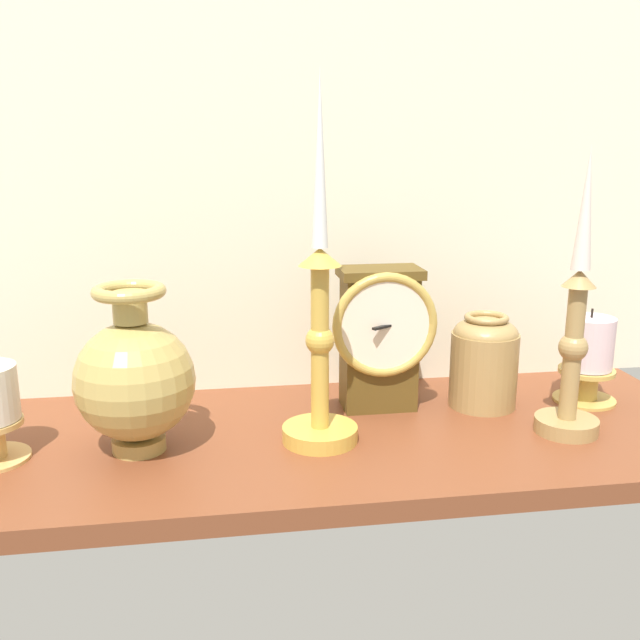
# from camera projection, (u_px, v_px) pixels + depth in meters

# --- Properties ---
(ground_plane) EXTENTS (1.00, 0.36, 0.02)m
(ground_plane) POSITION_uv_depth(u_px,v_px,m) (317.00, 441.00, 0.86)
(ground_plane) COLOR brown
(back_wall) EXTENTS (1.20, 0.02, 0.65)m
(back_wall) POSITION_uv_depth(u_px,v_px,m) (296.00, 154.00, 0.95)
(back_wall) COLOR silver
(back_wall) RESTS_ON ground_plane
(mantel_clock) EXTENTS (0.13, 0.08, 0.19)m
(mantel_clock) POSITION_uv_depth(u_px,v_px,m) (380.00, 335.00, 0.91)
(mantel_clock) COLOR brown
(mantel_clock) RESTS_ON ground_plane
(candlestick_tall_left) EXTENTS (0.08, 0.08, 0.34)m
(candlestick_tall_left) POSITION_uv_depth(u_px,v_px,m) (574.00, 339.00, 0.83)
(candlestick_tall_left) COLOR #A4834D
(candlestick_tall_left) RESTS_ON ground_plane
(candlestick_tall_center) EXTENTS (0.09, 0.09, 0.42)m
(candlestick_tall_center) POSITION_uv_depth(u_px,v_px,m) (321.00, 340.00, 0.80)
(candlestick_tall_center) COLOR gold
(candlestick_tall_center) RESTS_ON ground_plane
(brass_vase_bulbous) EXTENTS (0.13, 0.13, 0.19)m
(brass_vase_bulbous) POSITION_uv_depth(u_px,v_px,m) (135.00, 378.00, 0.79)
(brass_vase_bulbous) COLOR tan
(brass_vase_bulbous) RESTS_ON ground_plane
(brass_vase_jar) EXTENTS (0.09, 0.09, 0.12)m
(brass_vase_jar) POSITION_uv_depth(u_px,v_px,m) (484.00, 359.00, 0.93)
(brass_vase_jar) COLOR #A2824C
(brass_vase_jar) RESTS_ON ground_plane
(pillar_candle_near_clock) EXTENTS (0.08, 0.08, 0.13)m
(pillar_candle_near_clock) POSITION_uv_depth(u_px,v_px,m) (588.00, 357.00, 0.95)
(pillar_candle_near_clock) COLOR tan
(pillar_candle_near_clock) RESTS_ON ground_plane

